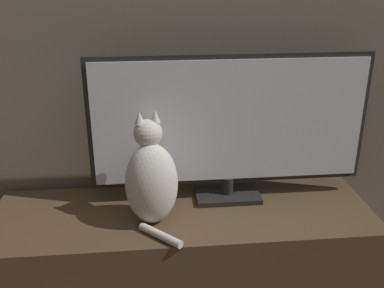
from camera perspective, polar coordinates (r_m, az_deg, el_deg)
tv_stand at (r=1.85m, az=-1.02°, el=-14.44°), size 1.43×0.46×0.44m
tv at (r=1.70m, az=4.81°, el=2.46°), size 1.06×0.15×0.58m
cat at (r=1.60m, az=-5.21°, el=-4.48°), size 0.22×0.29×0.41m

